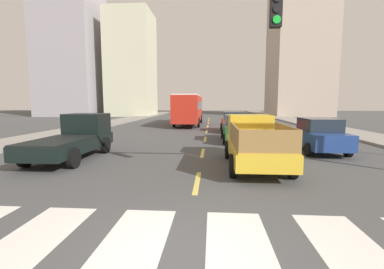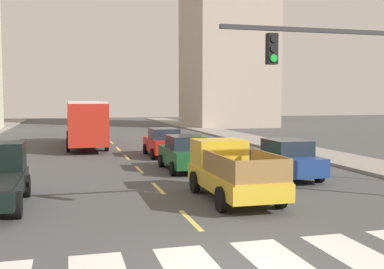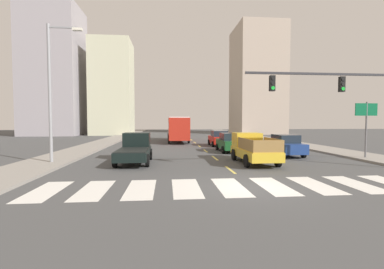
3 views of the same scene
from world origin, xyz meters
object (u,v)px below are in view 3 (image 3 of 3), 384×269
at_px(city_bus, 178,127).
at_px(sedan_far, 219,138).
at_px(pickup_dark, 135,149).
at_px(streetlight_left, 52,87).
at_px(sedan_near_right, 230,142).
at_px(direction_sign_green, 366,118).
at_px(sedan_near_left, 285,145).
at_px(traffic_signal_gantry, 362,95).
at_px(pickup_stakebed, 252,149).

height_order(city_bus, sedan_far, city_bus).
height_order(pickup_dark, streetlight_left, streetlight_left).
bearing_deg(sedan_near_right, direction_sign_green, -34.78).
bearing_deg(city_bus, direction_sign_green, -53.84).
distance_m(sedan_near_left, streetlight_left, 17.55).
bearing_deg(pickup_dark, sedan_near_left, 11.29).
xyz_separation_m(sedan_far, traffic_signal_gantry, (5.03, -15.90, 3.38)).
distance_m(pickup_stakebed, traffic_signal_gantry, 7.07).
distance_m(traffic_signal_gantry, streetlight_left, 18.69).
xyz_separation_m(sedan_near_right, traffic_signal_gantry, (5.15, -10.05, 3.38)).
bearing_deg(sedan_near_left, traffic_signal_gantry, -77.30).
height_order(sedan_near_left, streetlight_left, streetlight_left).
bearing_deg(streetlight_left, sedan_far, 41.96).
height_order(pickup_stakebed, sedan_near_right, pickup_stakebed).
distance_m(direction_sign_green, streetlight_left, 21.89).
bearing_deg(city_bus, pickup_stakebed, -76.26).
relative_size(sedan_far, sedan_near_left, 1.00).
bearing_deg(traffic_signal_gantry, direction_sign_green, 49.64).
bearing_deg(pickup_dark, sedan_near_right, 35.34).
xyz_separation_m(city_bus, traffic_signal_gantry, (9.40, -22.67, 2.29)).
height_order(city_bus, direction_sign_green, direction_sign_green).
bearing_deg(sedan_far, sedan_near_left, -67.64).
bearing_deg(sedan_far, streetlight_left, -137.33).
distance_m(city_bus, sedan_far, 8.13).
height_order(sedan_near_left, sedan_near_right, same).
bearing_deg(direction_sign_green, sedan_far, 126.29).
bearing_deg(direction_sign_green, city_bus, 125.08).
bearing_deg(streetlight_left, traffic_signal_gantry, -12.45).
relative_size(pickup_dark, sedan_near_left, 1.18).
relative_size(pickup_stakebed, sedan_far, 1.18).
xyz_separation_m(direction_sign_green, streetlight_left, (-21.80, -0.17, 1.94)).
xyz_separation_m(pickup_dark, sedan_near_right, (7.92, 5.59, -0.06)).
xyz_separation_m(sedan_near_left, sedan_near_right, (-3.75, 3.29, 0.00)).
bearing_deg(direction_sign_green, pickup_stakebed, -175.96).
bearing_deg(traffic_signal_gantry, pickup_dark, 161.16).
xyz_separation_m(city_bus, sedan_far, (4.38, -6.77, -1.09)).
bearing_deg(city_bus, streetlight_left, -114.26).
xyz_separation_m(pickup_stakebed, city_bus, (-4.29, 19.09, 1.02)).
bearing_deg(pickup_dark, pickup_stakebed, -6.15).
xyz_separation_m(city_bus, sedan_near_right, (4.26, -12.62, -1.09)).
height_order(sedan_far, streetlight_left, streetlight_left).
distance_m(sedan_near_left, traffic_signal_gantry, 7.69).
distance_m(sedan_far, streetlight_left, 18.23).
relative_size(sedan_near_left, direction_sign_green, 1.05).
height_order(pickup_dark, city_bus, city_bus).
relative_size(pickup_stakebed, direction_sign_green, 1.24).
height_order(sedan_far, traffic_signal_gantry, traffic_signal_gantry).
relative_size(city_bus, sedan_far, 2.45).
relative_size(pickup_dark, sedan_far, 1.18).
bearing_deg(city_bus, sedan_near_right, -70.29).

